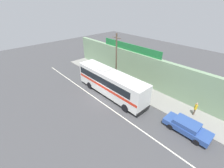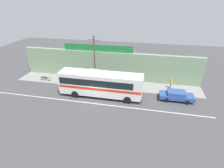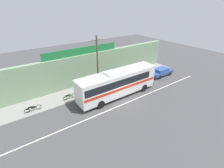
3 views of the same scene
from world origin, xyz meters
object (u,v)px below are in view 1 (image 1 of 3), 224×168
(utility_pole, at_px, (116,60))
(motorcycle_blue, at_px, (86,65))
(parked_car, at_px, (187,127))
(intercity_bus, at_px, (110,82))
(pedestrian_by_curb, at_px, (196,108))
(motorcycle_black, at_px, (100,72))

(utility_pole, xyz_separation_m, motorcycle_blue, (-8.96, 0.26, -3.66))
(utility_pole, distance_m, motorcycle_blue, 9.68)
(utility_pole, bearing_deg, parked_car, -7.12)
(parked_car, height_order, utility_pole, utility_pole)
(intercity_bus, bearing_deg, utility_pole, 119.99)
(pedestrian_by_curb, bearing_deg, intercity_bus, -157.02)
(utility_pole, relative_size, pedestrian_by_curb, 4.65)
(utility_pole, bearing_deg, motorcycle_black, 175.83)
(parked_car, relative_size, motorcycle_black, 2.46)
(utility_pole, relative_size, motorcycle_black, 4.26)
(intercity_bus, distance_m, parked_car, 10.67)
(utility_pole, distance_m, motorcycle_black, 5.69)
(intercity_bus, bearing_deg, pedestrian_by_curb, 22.98)
(intercity_bus, relative_size, pedestrian_by_curb, 6.86)
(motorcycle_blue, bearing_deg, pedestrian_by_curb, 4.01)
(motorcycle_black, xyz_separation_m, pedestrian_by_curb, (15.85, 1.37, 0.57))
(intercity_bus, xyz_separation_m, utility_pole, (-1.48, 2.56, 2.16))
(intercity_bus, distance_m, utility_pole, 3.66)
(intercity_bus, xyz_separation_m, motorcycle_blue, (-10.44, 2.81, -1.50))
(intercity_bus, distance_m, pedestrian_by_curb, 10.92)
(pedestrian_by_curb, bearing_deg, motorcycle_blue, -175.99)
(motorcycle_blue, distance_m, pedestrian_by_curb, 20.52)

